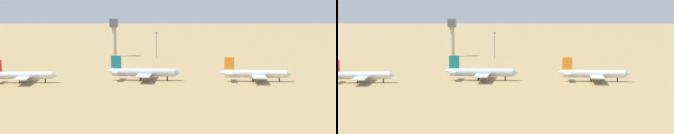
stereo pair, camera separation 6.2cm
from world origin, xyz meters
The scene contains 7 objects.
ground centered at (0.00, 0.00, 0.00)m, with size 4000.00×4000.00×0.00m, color tan.
ridge_west centered at (-221.73, 1013.90, 33.42)m, with size 246.25×201.78×66.84m, color slate.
parked_jet_red_1 centered at (-52.10, 0.02, 3.38)m, with size 31.26×26.36×10.32m.
parked_jet_teal_2 centered at (0.74, 10.88, 3.74)m, with size 34.49×28.89×11.42m.
parked_jet_orange_3 centered at (51.85, 9.16, 3.59)m, with size 33.07×27.72×10.94m.
control_tower centered at (-28.39, 134.84, 14.85)m, with size 5.20×5.20×24.61m.
light_pole_mid centered at (-0.08, 125.27, 9.29)m, with size 1.80×0.50×16.15m.
Camera 1 is at (24.99, -277.40, 36.78)m, focal length 68.06 mm.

